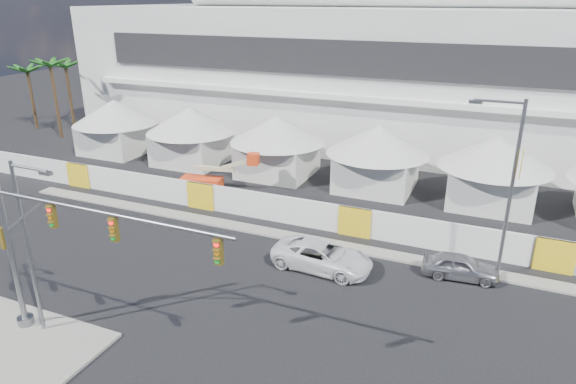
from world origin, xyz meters
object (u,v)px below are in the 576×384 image
at_px(pickup_curb, 322,256).
at_px(traffic_mast, 50,252).
at_px(streetlight_median, 29,238).
at_px(streetlight_curb, 508,179).
at_px(boom_lift, 208,180).
at_px(sedan_silver, 460,266).

distance_m(pickup_curb, traffic_mast, 14.63).
height_order(streetlight_median, streetlight_curb, streetlight_curb).
xyz_separation_m(traffic_mast, boom_lift, (-4.34, 19.69, -3.72)).
height_order(sedan_silver, boom_lift, boom_lift).
xyz_separation_m(traffic_mast, streetlight_curb, (18.08, 14.22, 1.31)).
relative_size(sedan_silver, streetlight_median, 0.50).
relative_size(pickup_curb, traffic_mast, 0.48).
xyz_separation_m(sedan_silver, boom_lift, (-20.65, 6.47, 0.19)).
bearing_deg(traffic_mast, sedan_silver, 39.02).
relative_size(sedan_silver, pickup_curb, 0.71).
height_order(sedan_silver, traffic_mast, traffic_mast).
height_order(traffic_mast, streetlight_median, streetlight_median).
height_order(sedan_silver, pickup_curb, pickup_curb).
bearing_deg(streetlight_median, pickup_curb, 47.70).
relative_size(traffic_mast, streetlight_curb, 1.20).
distance_m(traffic_mast, boom_lift, 20.50).
xyz_separation_m(streetlight_curb, boom_lift, (-22.42, 5.46, -5.03)).
relative_size(streetlight_median, boom_lift, 1.24).
bearing_deg(streetlight_curb, streetlight_median, -143.82).
distance_m(streetlight_median, streetlight_curb, 23.98).
distance_m(streetlight_median, boom_lift, 20.26).
bearing_deg(streetlight_curb, sedan_silver, -150.34).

